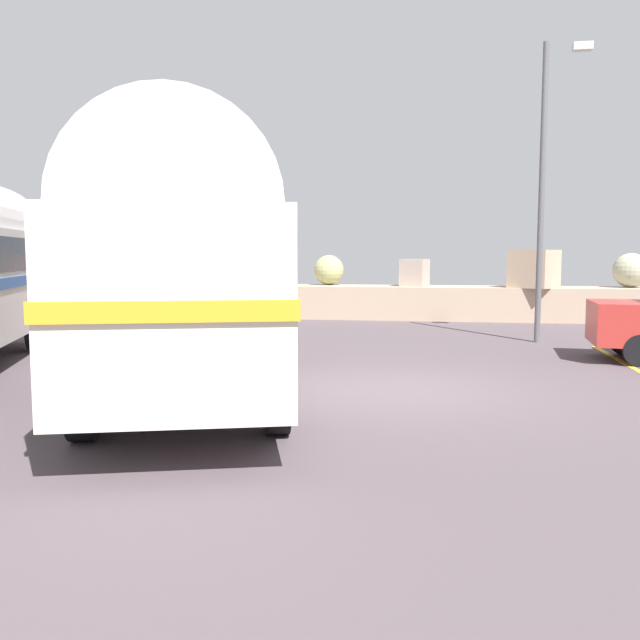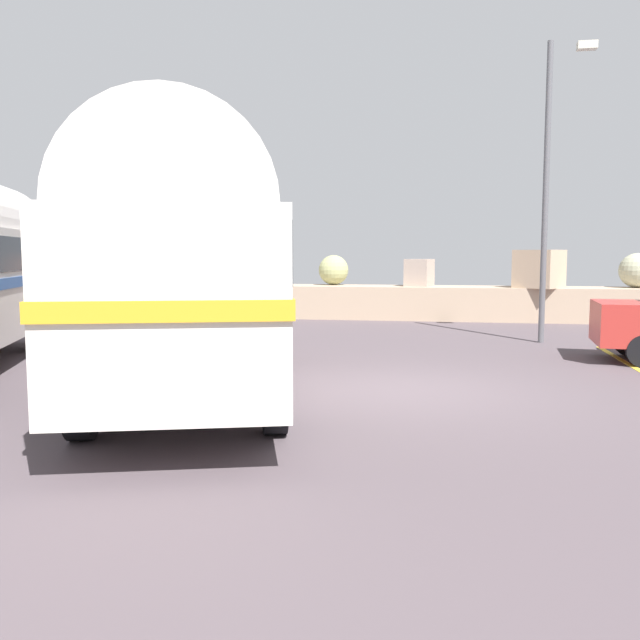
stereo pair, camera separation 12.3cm
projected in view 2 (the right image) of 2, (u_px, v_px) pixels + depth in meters
name	position (u px, v px, depth m)	size (l,w,h in m)	color
ground	(403.00, 391.00, 10.44)	(32.00, 26.00, 0.02)	#50454A
breakwater	(430.00, 298.00, 21.90)	(31.36, 2.31, 2.39)	tan
vintage_coach	(193.00, 261.00, 10.17)	(4.80, 8.91, 3.70)	black
lamp_post	(551.00, 178.00, 15.69)	(1.13, 0.37, 7.08)	#5B5B60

